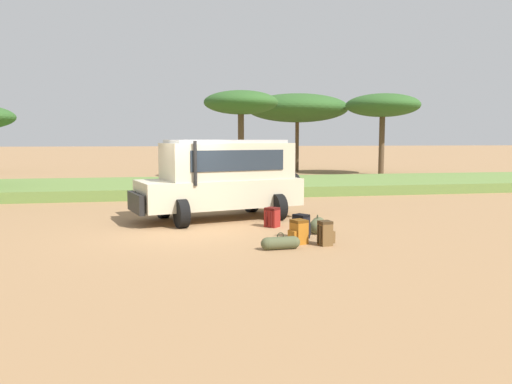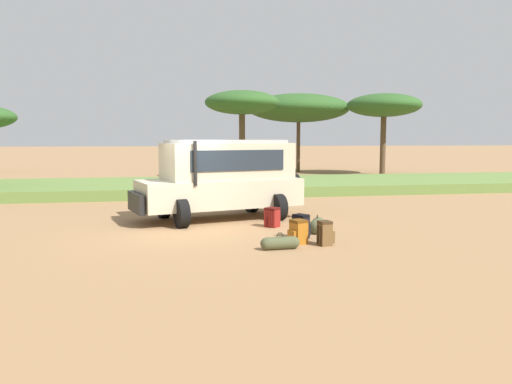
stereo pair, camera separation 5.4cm
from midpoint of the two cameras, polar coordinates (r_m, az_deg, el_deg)
ground_plane at (r=13.85m, az=-8.33°, el=-4.23°), size 320.00×320.00×0.00m
grass_bank at (r=23.89m, az=-9.36°, el=0.61°), size 120.00×7.00×0.44m
safari_vehicle at (r=15.38m, az=-3.92°, el=1.70°), size 5.47×3.50×2.44m
backpack_beside_front_wheel at (r=12.52m, az=5.08°, el=-3.95°), size 0.47×0.46×0.60m
backpack_cluster_center at (r=11.74m, az=7.81°, el=-4.71°), size 0.41×0.35×0.57m
backpack_near_rear_wheel at (r=14.05m, az=1.77°, el=-2.92°), size 0.50×0.50×0.55m
backpack_outermost at (r=11.86m, az=4.75°, el=-4.57°), size 0.47×0.45×0.57m
duffel_bag_low_black_case at (r=11.24m, az=2.68°, el=-5.84°), size 0.91×0.32×0.39m
duffel_bag_soft_canvas at (r=13.33m, az=6.91°, el=-3.80°), size 0.59×0.82×0.48m
acacia_tree_centre_back at (r=31.54m, az=-1.79°, el=10.10°), size 4.63×4.61×5.46m
acacia_tree_right_mid at (r=37.85m, az=4.70°, el=9.52°), size 7.68×6.96×5.81m
acacia_tree_far_right at (r=35.82m, az=14.24°, el=9.52°), size 5.07×5.10×5.56m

